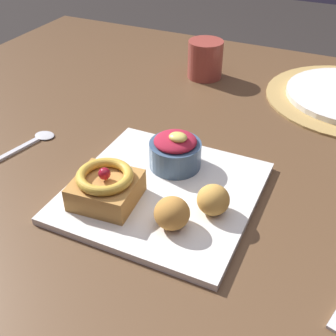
% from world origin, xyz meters
% --- Properties ---
extents(dining_table, '(1.59, 1.14, 0.73)m').
position_xyz_m(dining_table, '(0.00, 0.00, 0.66)').
color(dining_table, brown).
rests_on(dining_table, ground_plane).
extents(front_plate, '(0.29, 0.29, 0.01)m').
position_xyz_m(front_plate, '(-0.07, -0.16, 0.74)').
color(front_plate, white).
rests_on(front_plate, dining_table).
extents(cake_slice, '(0.10, 0.10, 0.06)m').
position_xyz_m(cake_slice, '(-0.14, -0.22, 0.77)').
color(cake_slice, '#B77F3D').
rests_on(cake_slice, front_plate).
extents(berry_ramekin, '(0.09, 0.09, 0.07)m').
position_xyz_m(berry_ramekin, '(-0.08, -0.09, 0.77)').
color(berry_ramekin, '#3D5675').
rests_on(berry_ramekin, front_plate).
extents(fritter_front, '(0.05, 0.05, 0.05)m').
position_xyz_m(fritter_front, '(0.02, -0.18, 0.76)').
color(fritter_front, gold).
rests_on(fritter_front, front_plate).
extents(fritter_middle, '(0.05, 0.05, 0.05)m').
position_xyz_m(fritter_middle, '(-0.02, -0.23, 0.77)').
color(fritter_middle, '#BC7F38').
rests_on(fritter_middle, front_plate).
extents(spoon, '(0.05, 0.13, 0.00)m').
position_xyz_m(spoon, '(-0.36, -0.13, 0.73)').
color(spoon, silver).
rests_on(spoon, dining_table).
extents(coffee_mug, '(0.08, 0.08, 0.09)m').
position_xyz_m(coffee_mug, '(-0.18, 0.30, 0.78)').
color(coffee_mug, '#993D33').
rests_on(coffee_mug, dining_table).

